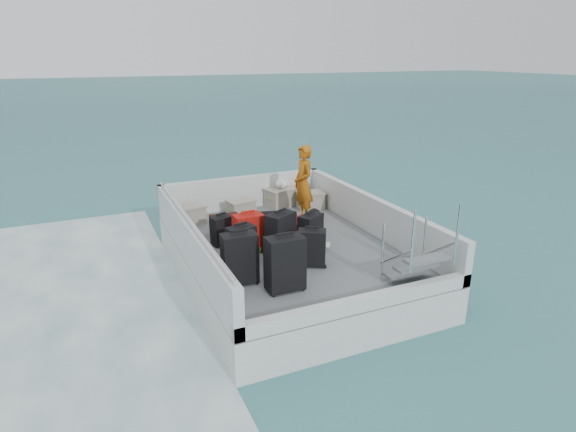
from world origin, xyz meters
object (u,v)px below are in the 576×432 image
object	(u,v)px
crate_1	(241,209)
suitcase_4	(281,234)
suitcase_1	(241,247)
suitcase_3	(285,264)
suitcase_6	(312,248)
passenger	(303,184)
suitcase_8	(285,230)
crate_3	(310,201)
crate_0	(189,216)
crate_2	(281,198)
suitcase_2	(222,231)
suitcase_5	(249,234)
suitcase_0	(240,259)
suitcase_7	(310,232)

from	to	relation	value
crate_1	suitcase_4	bearing A→B (deg)	-91.32
suitcase_1	suitcase_3	distance (m)	1.09
suitcase_6	passenger	distance (m)	2.24
suitcase_6	suitcase_8	world-z (taller)	suitcase_6
crate_1	crate_3	bearing A→B (deg)	-4.28
crate_0	crate_2	distance (m)	2.16
suitcase_2	passenger	size ratio (longest dim) A/B	0.34
suitcase_4	crate_2	world-z (taller)	suitcase_4
crate_0	suitcase_5	bearing A→B (deg)	-71.62
suitcase_1	suitcase_8	bearing A→B (deg)	22.10
suitcase_6	crate_3	bearing A→B (deg)	93.48
suitcase_3	suitcase_6	distance (m)	0.94
suitcase_3	crate_0	size ratio (longest dim) A/B	1.43
suitcase_1	suitcase_2	size ratio (longest dim) A/B	1.27
suitcase_6	crate_1	size ratio (longest dim) A/B	1.16
suitcase_5	suitcase_8	bearing A→B (deg)	20.31
suitcase_3	suitcase_4	size ratio (longest dim) A/B	1.11
suitcase_2	suitcase_8	bearing A→B (deg)	-23.97
suitcase_0	suitcase_2	distance (m)	1.59
suitcase_8	crate_1	size ratio (longest dim) A/B	1.57
suitcase_3	crate_0	world-z (taller)	suitcase_3
suitcase_2	suitcase_6	world-z (taller)	suitcase_6
suitcase_4	crate_2	xyz separation A→B (m)	(1.07, 2.49, -0.17)
suitcase_5	crate_3	bearing A→B (deg)	38.25
suitcase_2	suitcase_5	size ratio (longest dim) A/B	0.78
passenger	crate_3	bearing A→B (deg)	145.43
suitcase_1	suitcase_6	bearing A→B (deg)	-38.43
suitcase_5	suitcase_1	bearing A→B (deg)	-123.47
suitcase_7	crate_3	bearing A→B (deg)	34.46
suitcase_5	suitcase_8	size ratio (longest dim) A/B	0.82
suitcase_2	suitcase_8	size ratio (longest dim) A/B	0.64
suitcase_4	suitcase_6	size ratio (longest dim) A/B	1.21
suitcase_6	suitcase_8	size ratio (longest dim) A/B	0.74
suitcase_6	suitcase_7	xyz separation A→B (m)	(0.30, 0.64, 0.01)
suitcase_4	suitcase_7	world-z (taller)	suitcase_4
suitcase_5	suitcase_3	bearing A→B (deg)	-92.40
crate_2	passenger	distance (m)	1.22
crate_1	suitcase_7	bearing A→B (deg)	-76.51
suitcase_6	suitcase_7	world-z (taller)	suitcase_7
suitcase_3	crate_1	size ratio (longest dim) A/B	1.56
suitcase_0	passenger	world-z (taller)	passenger
suitcase_4	suitcase_8	bearing A→B (deg)	33.83
suitcase_4	suitcase_2	bearing A→B (deg)	106.06
suitcase_5	suitcase_6	xyz separation A→B (m)	(0.73, -0.94, -0.03)
suitcase_4	suitcase_7	xyz separation A→B (m)	(0.57, 0.03, -0.06)
crate_0	passenger	world-z (taller)	passenger
suitcase_3	suitcase_8	size ratio (longest dim) A/B	0.99
suitcase_3	suitcase_0	bearing A→B (deg)	138.45
suitcase_1	passenger	distance (m)	2.47
suitcase_0	suitcase_6	bearing A→B (deg)	9.01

